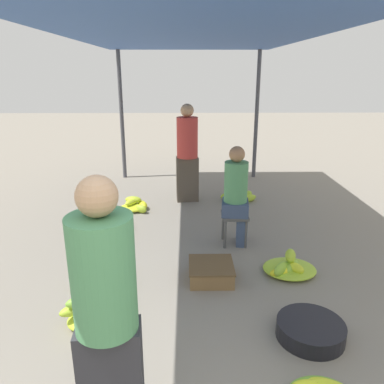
{
  "coord_description": "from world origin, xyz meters",
  "views": [
    {
      "loc": [
        -0.06,
        -1.16,
        2.2
      ],
      "look_at": [
        0.0,
        2.82,
        0.92
      ],
      "focal_mm": 35.0,
      "sensor_mm": 36.0,
      "label": 1
    }
  ],
  "objects_px": {
    "basin_black": "(310,330)",
    "banana_pile_right_1": "(289,268)",
    "stool": "(235,220)",
    "banana_pile_right_0": "(238,196)",
    "banana_pile_left_1": "(118,224)",
    "banana_pile_left_3": "(104,275)",
    "banana_pile_left_0": "(88,313)",
    "banana_pile_left_2": "(135,205)",
    "crate_near": "(211,272)",
    "vendor_seated": "(237,195)",
    "shopper_walking_mid": "(187,152)",
    "vendor_foreground": "(106,313)"
  },
  "relations": [
    {
      "from": "banana_pile_left_1",
      "to": "crate_near",
      "type": "xyz_separation_m",
      "value": [
        1.27,
        -1.43,
        0.03
      ]
    },
    {
      "from": "banana_pile_left_3",
      "to": "banana_pile_right_1",
      "type": "bearing_deg",
      "value": 3.84
    },
    {
      "from": "banana_pile_left_3",
      "to": "banana_pile_right_0",
      "type": "xyz_separation_m",
      "value": [
        1.82,
        2.74,
        -0.02
      ]
    },
    {
      "from": "banana_pile_left_3",
      "to": "basin_black",
      "type": "bearing_deg",
      "value": -25.38
    },
    {
      "from": "vendor_seated",
      "to": "banana_pile_left_0",
      "type": "xyz_separation_m",
      "value": [
        -1.55,
        -1.67,
        -0.57
      ]
    },
    {
      "from": "banana_pile_left_1",
      "to": "banana_pile_left_0",
      "type": "bearing_deg",
      "value": -87.11
    },
    {
      "from": "stool",
      "to": "banana_pile_left_1",
      "type": "relative_size",
      "value": 0.74
    },
    {
      "from": "banana_pile_right_1",
      "to": "vendor_foreground",
      "type": "bearing_deg",
      "value": -129.95
    },
    {
      "from": "vendor_seated",
      "to": "banana_pile_left_1",
      "type": "height_order",
      "value": "vendor_seated"
    },
    {
      "from": "vendor_foreground",
      "to": "banana_pile_left_3",
      "type": "height_order",
      "value": "vendor_foreground"
    },
    {
      "from": "banana_pile_right_1",
      "to": "crate_near",
      "type": "relative_size",
      "value": 1.23
    },
    {
      "from": "basin_black",
      "to": "banana_pile_left_3",
      "type": "relative_size",
      "value": 0.92
    },
    {
      "from": "basin_black",
      "to": "banana_pile_right_1",
      "type": "relative_size",
      "value": 0.97
    },
    {
      "from": "basin_black",
      "to": "banana_pile_left_0",
      "type": "bearing_deg",
      "value": 174.02
    },
    {
      "from": "stool",
      "to": "banana_pile_left_2",
      "type": "distance_m",
      "value": 1.99
    },
    {
      "from": "stool",
      "to": "banana_pile_left_2",
      "type": "relative_size",
      "value": 0.88
    },
    {
      "from": "basin_black",
      "to": "banana_pile_right_0",
      "type": "height_order",
      "value": "banana_pile_right_0"
    },
    {
      "from": "banana_pile_left_1",
      "to": "banana_pile_left_2",
      "type": "distance_m",
      "value": 0.79
    },
    {
      "from": "crate_near",
      "to": "vendor_seated",
      "type": "bearing_deg",
      "value": 67.13
    },
    {
      "from": "banana_pile_left_2",
      "to": "stool",
      "type": "bearing_deg",
      "value": -41.16
    },
    {
      "from": "vendor_foreground",
      "to": "stool",
      "type": "height_order",
      "value": "vendor_foreground"
    },
    {
      "from": "banana_pile_left_0",
      "to": "banana_pile_left_3",
      "type": "bearing_deg",
      "value": 90.69
    },
    {
      "from": "banana_pile_left_2",
      "to": "banana_pile_right_1",
      "type": "distance_m",
      "value": 2.91
    },
    {
      "from": "banana_pile_left_2",
      "to": "banana_pile_left_3",
      "type": "distance_m",
      "value": 2.24
    },
    {
      "from": "stool",
      "to": "basin_black",
      "type": "bearing_deg",
      "value": -76.89
    },
    {
      "from": "stool",
      "to": "banana_pile_left_2",
      "type": "bearing_deg",
      "value": 138.84
    },
    {
      "from": "banana_pile_left_1",
      "to": "banana_pile_left_2",
      "type": "relative_size",
      "value": 1.19
    },
    {
      "from": "banana_pile_left_3",
      "to": "banana_pile_right_1",
      "type": "relative_size",
      "value": 1.05
    },
    {
      "from": "banana_pile_left_3",
      "to": "banana_pile_right_0",
      "type": "height_order",
      "value": "banana_pile_left_3"
    },
    {
      "from": "crate_near",
      "to": "basin_black",
      "type": "bearing_deg",
      "value": -50.53
    },
    {
      "from": "stool",
      "to": "basin_black",
      "type": "relative_size",
      "value": 0.72
    },
    {
      "from": "banana_pile_left_1",
      "to": "banana_pile_right_1",
      "type": "bearing_deg",
      "value": -31.37
    },
    {
      "from": "banana_pile_left_0",
      "to": "stool",
      "type": "bearing_deg",
      "value": 47.53
    },
    {
      "from": "vendor_seated",
      "to": "shopper_walking_mid",
      "type": "height_order",
      "value": "shopper_walking_mid"
    },
    {
      "from": "banana_pile_left_1",
      "to": "banana_pile_right_0",
      "type": "bearing_deg",
      "value": 33.58
    },
    {
      "from": "banana_pile_right_1",
      "to": "crate_near",
      "type": "bearing_deg",
      "value": -173.36
    },
    {
      "from": "banana_pile_left_1",
      "to": "banana_pile_left_3",
      "type": "distance_m",
      "value": 1.46
    },
    {
      "from": "vendor_seated",
      "to": "banana_pile_left_2",
      "type": "xyz_separation_m",
      "value": [
        -1.5,
        1.3,
        -0.61
      ]
    },
    {
      "from": "basin_black",
      "to": "banana_pile_left_1",
      "type": "height_order",
      "value": "banana_pile_left_1"
    },
    {
      "from": "banana_pile_left_2",
      "to": "banana_pile_left_3",
      "type": "bearing_deg",
      "value": -91.28
    },
    {
      "from": "basin_black",
      "to": "banana_pile_right_1",
      "type": "distance_m",
      "value": 1.08
    },
    {
      "from": "banana_pile_left_1",
      "to": "banana_pile_left_3",
      "type": "height_order",
      "value": "banana_pile_left_3"
    },
    {
      "from": "vendor_seated",
      "to": "banana_pile_left_3",
      "type": "height_order",
      "value": "vendor_seated"
    },
    {
      "from": "banana_pile_left_1",
      "to": "banana_pile_left_3",
      "type": "xyz_separation_m",
      "value": [
        0.1,
        -1.46,
        0.02
      ]
    },
    {
      "from": "vendor_seated",
      "to": "shopper_walking_mid",
      "type": "distance_m",
      "value": 1.88
    },
    {
      "from": "basin_black",
      "to": "crate_near",
      "type": "distance_m",
      "value": 1.26
    },
    {
      "from": "basin_black",
      "to": "banana_pile_left_0",
      "type": "distance_m",
      "value": 1.97
    },
    {
      "from": "vendor_seated",
      "to": "banana_pile_left_1",
      "type": "distance_m",
      "value": 1.84
    },
    {
      "from": "banana_pile_right_0",
      "to": "crate_near",
      "type": "xyz_separation_m",
      "value": [
        -0.65,
        -2.7,
        0.03
      ]
    },
    {
      "from": "stool",
      "to": "banana_pile_right_0",
      "type": "height_order",
      "value": "stool"
    }
  ]
}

